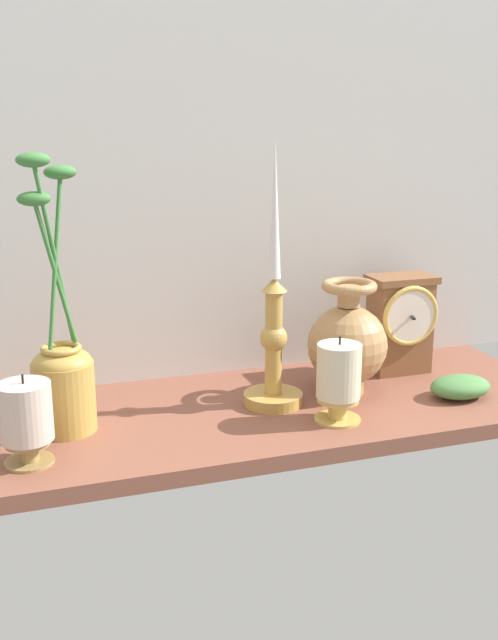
{
  "coord_description": "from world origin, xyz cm",
  "views": [
    {
      "loc": [
        -36.44,
        -103.49,
        43.39
      ],
      "look_at": [
        -1.57,
        0.0,
        14.0
      ],
      "focal_mm": 42.19,
      "sensor_mm": 36.0,
      "label": 1
    }
  ],
  "objects_px": {
    "candlestick_tall_left": "(274,336)",
    "brass_vase_jar": "(62,372)",
    "pillar_candle_front": "(339,379)",
    "pillar_candle_near_clock": "(26,419)",
    "brass_vase_bulbous": "(347,342)",
    "mantel_clock": "(401,322)"
  },
  "relations": [
    {
      "from": "brass_vase_jar",
      "to": "pillar_candle_front",
      "type": "distance_m",
      "value": 0.4
    },
    {
      "from": "mantel_clock",
      "to": "pillar_candle_near_clock",
      "type": "distance_m",
      "value": 0.66
    },
    {
      "from": "brass_vase_jar",
      "to": "pillar_candle_near_clock",
      "type": "xyz_separation_m",
      "value": [
        -0.06,
        -0.1,
        -0.03
      ]
    },
    {
      "from": "candlestick_tall_left",
      "to": "brass_vase_jar",
      "type": "height_order",
      "value": "candlestick_tall_left"
    },
    {
      "from": "brass_vase_jar",
      "to": "pillar_candle_near_clock",
      "type": "relative_size",
      "value": 3.23
    },
    {
      "from": "candlestick_tall_left",
      "to": "brass_vase_jar",
      "type": "bearing_deg",
      "value": 179.08
    },
    {
      "from": "brass_vase_jar",
      "to": "pillar_candle_near_clock",
      "type": "height_order",
      "value": "brass_vase_jar"
    },
    {
      "from": "candlestick_tall_left",
      "to": "brass_vase_jar",
      "type": "relative_size",
      "value": 1.04
    },
    {
      "from": "candlestick_tall_left",
      "to": "pillar_candle_near_clock",
      "type": "height_order",
      "value": "candlestick_tall_left"
    },
    {
      "from": "pillar_candle_near_clock",
      "to": "brass_vase_bulbous",
      "type": "bearing_deg",
      "value": 11.91
    },
    {
      "from": "brass_vase_bulbous",
      "to": "pillar_candle_front",
      "type": "relative_size",
      "value": 1.43
    },
    {
      "from": "mantel_clock",
      "to": "candlestick_tall_left",
      "type": "relative_size",
      "value": 0.42
    },
    {
      "from": "candlestick_tall_left",
      "to": "brass_vase_bulbous",
      "type": "height_order",
      "value": "candlestick_tall_left"
    },
    {
      "from": "brass_vase_bulbous",
      "to": "brass_vase_jar",
      "type": "xyz_separation_m",
      "value": [
        -0.45,
        -0.01,
        0.0
      ]
    },
    {
      "from": "candlestick_tall_left",
      "to": "pillar_candle_front",
      "type": "bearing_deg",
      "value": -53.04
    },
    {
      "from": "brass_vase_jar",
      "to": "pillar_candle_near_clock",
      "type": "distance_m",
      "value": 0.12
    },
    {
      "from": "mantel_clock",
      "to": "brass_vase_bulbous",
      "type": "height_order",
      "value": "brass_vase_bulbous"
    },
    {
      "from": "mantel_clock",
      "to": "pillar_candle_front",
      "type": "bearing_deg",
      "value": -139.49
    },
    {
      "from": "brass_vase_bulbous",
      "to": "pillar_candle_front",
      "type": "height_order",
      "value": "brass_vase_bulbous"
    },
    {
      "from": "brass_vase_jar",
      "to": "candlestick_tall_left",
      "type": "bearing_deg",
      "value": -0.92
    },
    {
      "from": "mantel_clock",
      "to": "candlestick_tall_left",
      "type": "xyz_separation_m",
      "value": [
        -0.27,
        -0.08,
        0.02
      ]
    },
    {
      "from": "pillar_candle_front",
      "to": "pillar_candle_near_clock",
      "type": "bearing_deg",
      "value": -179.69
    }
  ]
}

